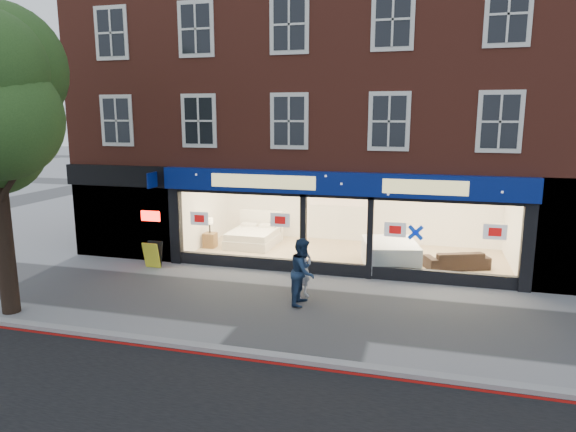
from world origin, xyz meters
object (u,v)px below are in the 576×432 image
at_px(display_bed, 254,236).
at_px(sofa, 457,260).
at_px(pedestrian_grey, 303,269).
at_px(a_board, 153,255).
at_px(pedestrian_blue, 303,271).
at_px(mattress_stack, 390,254).

relative_size(display_bed, sofa, 1.05).
bearing_deg(display_bed, pedestrian_grey, -56.69).
bearing_deg(pedestrian_grey, a_board, 106.37).
bearing_deg(pedestrian_blue, display_bed, 33.25).
distance_m(sofa, pedestrian_blue, 5.87).
distance_m(display_bed, mattress_stack, 5.46).
xyz_separation_m(display_bed, pedestrian_blue, (3.24, -5.33, 0.47)).
relative_size(mattress_stack, sofa, 1.21).
height_order(mattress_stack, sofa, mattress_stack).
distance_m(sofa, pedestrian_grey, 5.61).
bearing_deg(mattress_stack, a_board, -166.12).
height_order(a_board, pedestrian_grey, pedestrian_grey).
height_order(a_board, pedestrian_blue, pedestrian_blue).
height_order(display_bed, mattress_stack, display_bed).
xyz_separation_m(display_bed, mattress_stack, (5.24, -1.52, 0.08)).
bearing_deg(sofa, a_board, -8.95).
bearing_deg(display_bed, sofa, -8.49).
xyz_separation_m(mattress_stack, a_board, (-7.59, -1.88, -0.08)).
height_order(display_bed, sofa, display_bed).
bearing_deg(display_bed, mattress_stack, -15.63).
distance_m(display_bed, sofa, 7.43).
relative_size(display_bed, mattress_stack, 0.87).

